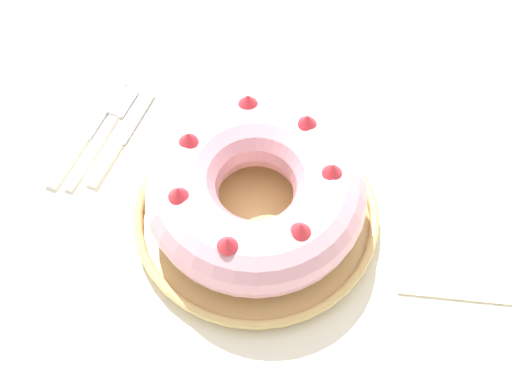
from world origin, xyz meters
name	(u,v)px	position (x,y,z in m)	size (l,w,h in m)	color
ground_plane	(261,382)	(0.00, 0.00, 0.00)	(8.00, 8.00, 0.00)	gray
dining_table	(264,243)	(0.00, 0.00, 0.67)	(1.49, 1.10, 0.75)	silver
serving_dish	(256,215)	(-0.01, -0.01, 0.76)	(0.31, 0.31, 0.03)	tan
bundt_cake	(256,192)	(-0.01, -0.01, 0.82)	(0.27, 0.27, 0.10)	#E09EAD
fork	(107,129)	(-0.26, 0.04, 0.75)	(0.02, 0.18, 0.01)	white
serving_knife	(82,139)	(-0.28, 0.02, 0.75)	(0.02, 0.20, 0.01)	white
cake_knife	(117,144)	(-0.23, 0.03, 0.75)	(0.02, 0.17, 0.01)	white
napkin	(455,263)	(0.25, 0.03, 0.75)	(0.14, 0.10, 0.00)	beige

